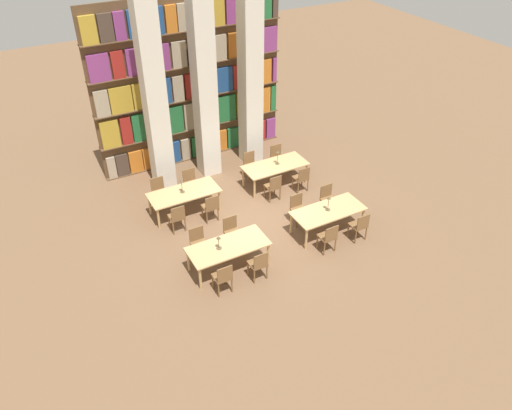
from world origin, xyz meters
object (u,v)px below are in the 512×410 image
object	(u,v)px
chair_15	(277,157)
reading_table_1	(328,212)
chair_1	(199,242)
desk_lamp_0	(219,240)
chair_3	(232,231)
pillar_right	(250,78)
chair_5	(298,208)
reading_table_0	(228,248)
desk_lamp_2	(182,184)
chair_9	(159,191)
reading_table_3	(275,167)
chair_8	(177,217)
reading_table_2	(184,194)
desk_lamp_3	(278,155)
pillar_center	(204,87)
pillar_left	(154,97)
desk_lamp_1	(329,201)
chair_11	(191,182)
chair_7	(328,198)
chair_13	(251,164)
chair_6	(360,225)
chair_10	(211,207)
chair_0	(223,277)
chair_14	(302,178)
chair_12	(273,186)
chair_2	(259,264)

from	to	relation	value
chair_15	reading_table_1	bearing A→B (deg)	82.59
chair_1	desk_lamp_0	distance (m)	0.92
chair_3	reading_table_1	world-z (taller)	chair_3
pillar_right	chair_5	size ratio (longest dim) A/B	6.68
chair_1	reading_table_0	bearing A→B (deg)	123.96
desk_lamp_0	desk_lamp_2	bearing A→B (deg)	87.34
chair_9	desk_lamp_2	distance (m)	1.02
reading_table_3	chair_8	bearing A→B (deg)	-167.50
reading_table_2	desk_lamp_3	size ratio (longest dim) A/B	4.29
chair_3	pillar_center	bearing A→B (deg)	-105.05
pillar_left	desk_lamp_3	distance (m)	4.17
desk_lamp_1	chair_15	world-z (taller)	desk_lamp_1
pillar_left	pillar_right	bearing A→B (deg)	0.00
chair_3	chair_11	xyz separation A→B (m)	(-0.05, 2.82, 0.00)
chair_8	chair_7	bearing A→B (deg)	-16.44
chair_13	chair_15	bearing A→B (deg)	-180.00
desk_lamp_1	reading_table_2	xyz separation A→B (m)	(-3.20, 2.74, -0.37)
chair_7	chair_9	world-z (taller)	same
reading_table_0	chair_11	bearing A→B (deg)	83.14
desk_lamp_2	pillar_left	bearing A→B (deg)	88.87
chair_6	chair_10	world-z (taller)	same
chair_7	chair_15	size ratio (longest dim) A/B	1.00
reading_table_0	chair_5	distance (m)	2.75
chair_8	chair_0	bearing A→B (deg)	-88.07
chair_1	reading_table_1	bearing A→B (deg)	169.08
chair_1	chair_6	distance (m)	4.42
reading_table_0	chair_0	xyz separation A→B (m)	(-0.51, -0.75, -0.16)
chair_7	chair_14	distance (m)	1.32
reading_table_2	chair_9	bearing A→B (deg)	124.73
chair_0	pillar_left	bearing A→B (deg)	85.47
chair_8	chair_10	bearing A→B (deg)	0.00
pillar_right	reading_table_3	bearing A→B (deg)	-92.00
chair_0	reading_table_1	world-z (taller)	chair_0
chair_9	chair_13	world-z (taller)	same
desk_lamp_2	reading_table_3	xyz separation A→B (m)	(3.18, 0.04, -0.36)
pillar_right	chair_0	distance (m)	6.97
reading_table_0	chair_5	world-z (taller)	chair_5
chair_1	chair_3	xyz separation A→B (m)	(0.98, 0.00, 0.00)
chair_8	desk_lamp_2	size ratio (longest dim) A/B	2.07
desk_lamp_1	desk_lamp_3	distance (m)	2.84
chair_9	reading_table_2	bearing A→B (deg)	124.73
chair_1	chair_11	world-z (taller)	same
chair_3	chair_15	size ratio (longest dim) A/B	1.00
chair_12	chair_14	xyz separation A→B (m)	(1.03, 0.00, 0.00)
desk_lamp_2	chair_13	world-z (taller)	desk_lamp_2
chair_2	chair_8	world-z (taller)	same
chair_5	reading_table_1	bearing A→B (deg)	123.72
desk_lamp_0	chair_11	world-z (taller)	desk_lamp_0
chair_3	desk_lamp_0	bearing A→B (deg)	45.65
chair_11	chair_7	bearing A→B (deg)	139.55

